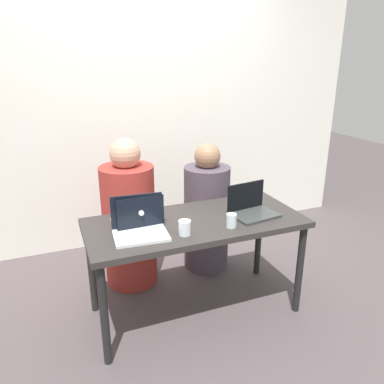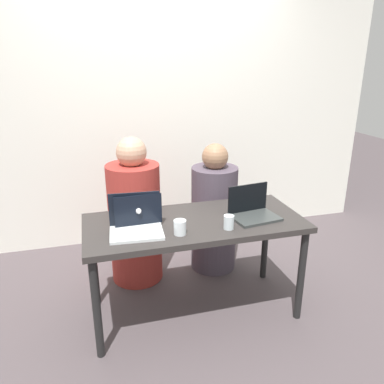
# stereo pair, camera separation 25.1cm
# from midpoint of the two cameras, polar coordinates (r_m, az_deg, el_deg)

# --- Properties ---
(ground_plane) EXTENTS (12.00, 12.00, 0.00)m
(ground_plane) POSITION_cam_midpoint_polar(r_m,az_deg,el_deg) (2.88, -2.11, -17.53)
(ground_plane) COLOR #4D4447
(back_wall) EXTENTS (4.50, 0.10, 2.52)m
(back_wall) POSITION_cam_midpoint_polar(r_m,az_deg,el_deg) (3.65, -9.77, 11.73)
(back_wall) COLOR white
(back_wall) RESTS_ON ground
(desk) EXTENTS (1.46, 0.65, 0.72)m
(desk) POSITION_cam_midpoint_polar(r_m,az_deg,el_deg) (2.55, -2.29, -5.90)
(desk) COLOR #302C2A
(desk) RESTS_ON ground
(person_on_left) EXTENTS (0.43, 0.43, 1.19)m
(person_on_left) POSITION_cam_midpoint_polar(r_m,az_deg,el_deg) (3.02, -11.92, -4.44)
(person_on_left) COLOR #A03029
(person_on_left) RESTS_ON ground
(person_on_right) EXTENTS (0.44, 0.44, 1.10)m
(person_on_right) POSITION_cam_midpoint_polar(r_m,az_deg,el_deg) (3.20, -0.01, -3.38)
(person_on_right) COLOR #4B404D
(person_on_right) RESTS_ON ground
(laptop_back_left) EXTENTS (0.31, 0.26, 0.22)m
(laptop_back_left) POSITION_cam_midpoint_polar(r_m,az_deg,el_deg) (2.47, -11.13, -4.04)
(laptop_back_left) COLOR silver
(laptop_back_left) RESTS_ON desk
(laptop_front_right) EXTENTS (0.33, 0.27, 0.21)m
(laptop_front_right) POSITION_cam_midpoint_polar(r_m,az_deg,el_deg) (2.60, 6.35, -2.53)
(laptop_front_right) COLOR #343938
(laptop_front_right) RESTS_ON desk
(laptop_front_left) EXTENTS (0.34, 0.28, 0.23)m
(laptop_front_left) POSITION_cam_midpoint_polar(r_m,az_deg,el_deg) (2.34, -11.08, -5.25)
(laptop_front_left) COLOR silver
(laptop_front_left) RESTS_ON desk
(water_glass_right) EXTENTS (0.07, 0.07, 0.09)m
(water_glass_right) POSITION_cam_midpoint_polar(r_m,az_deg,el_deg) (2.40, 3.06, -4.55)
(water_glass_right) COLOR silver
(water_glass_right) RESTS_ON desk
(water_glass_left) EXTENTS (0.08, 0.08, 0.09)m
(water_glass_left) POSITION_cam_midpoint_polar(r_m,az_deg,el_deg) (2.30, -4.25, -5.66)
(water_glass_left) COLOR white
(water_glass_left) RESTS_ON desk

